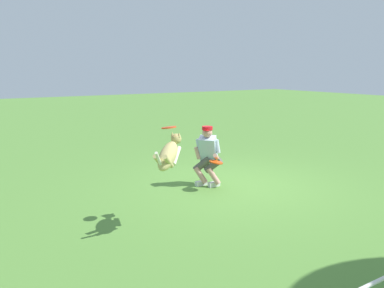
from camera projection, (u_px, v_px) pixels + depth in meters
The scene contains 5 objects.
ground_plane at pixel (237, 185), 8.25m from camera, with size 60.00×60.00×0.00m, color #568938.
person at pixel (208, 154), 8.05m from camera, with size 0.57×0.70×1.29m.
dog at pixel (169, 154), 5.76m from camera, with size 0.83×0.77×0.55m.
frisbee_flying at pixel (169, 127), 5.90m from camera, with size 0.23×0.23×0.02m, color #F34A20.
frisbee_held at pixel (216, 162), 7.72m from camera, with size 0.28×0.28×0.02m, color #DF450F.
Camera 1 is at (5.01, 6.21, 2.45)m, focal length 35.84 mm.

